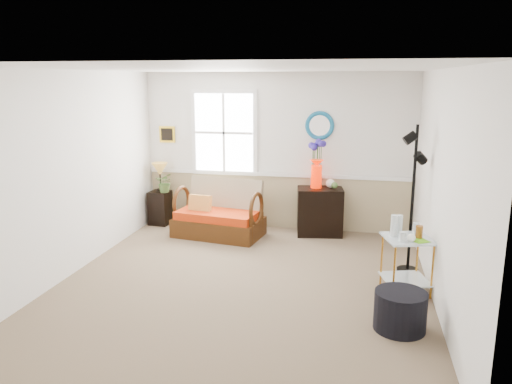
% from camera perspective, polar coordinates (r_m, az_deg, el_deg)
% --- Properties ---
extents(floor, '(4.50, 5.00, 0.01)m').
position_cam_1_polar(floor, '(6.31, -1.50, -10.38)').
color(floor, brown).
rests_on(floor, ground).
extents(ceiling, '(4.50, 5.00, 0.01)m').
position_cam_1_polar(ceiling, '(5.81, -1.65, 13.94)').
color(ceiling, white).
rests_on(ceiling, walls).
extents(walls, '(4.51, 5.01, 2.60)m').
position_cam_1_polar(walls, '(5.92, -1.57, 1.26)').
color(walls, white).
rests_on(walls, floor).
extents(wainscot, '(4.46, 0.02, 0.90)m').
position_cam_1_polar(wainscot, '(8.49, 2.32, -1.09)').
color(wainscot, tan).
rests_on(wainscot, walls).
extents(chair_rail, '(4.46, 0.04, 0.06)m').
position_cam_1_polar(chair_rail, '(8.38, 2.34, 2.02)').
color(chair_rail, white).
rests_on(chair_rail, walls).
extents(window, '(1.14, 0.06, 1.44)m').
position_cam_1_polar(window, '(8.47, -3.68, 6.77)').
color(window, white).
rests_on(window, walls).
extents(picture, '(0.28, 0.03, 0.28)m').
position_cam_1_polar(picture, '(8.81, -10.11, 6.51)').
color(picture, gold).
rests_on(picture, walls).
extents(mirror, '(0.47, 0.07, 0.47)m').
position_cam_1_polar(mirror, '(8.19, 7.29, 7.54)').
color(mirror, teal).
rests_on(mirror, walls).
extents(loveseat, '(1.48, 0.98, 0.90)m').
position_cam_1_polar(loveseat, '(8.03, -4.32, -1.93)').
color(loveseat, '#492409').
rests_on(loveseat, floor).
extents(throw_pillow, '(0.38, 0.14, 0.37)m').
position_cam_1_polar(throw_pillow, '(8.08, -6.42, -1.66)').
color(throw_pillow, orange).
rests_on(throw_pillow, loveseat).
extents(lamp_stand, '(0.36, 0.36, 0.59)m').
position_cam_1_polar(lamp_stand, '(8.86, -10.89, -1.77)').
color(lamp_stand, black).
rests_on(lamp_stand, floor).
extents(table_lamp, '(0.32, 0.32, 0.49)m').
position_cam_1_polar(table_lamp, '(8.76, -10.90, 1.70)').
color(table_lamp, '#B98531').
rests_on(table_lamp, lamp_stand).
extents(potted_plant, '(0.35, 0.38, 0.27)m').
position_cam_1_polar(potted_plant, '(8.67, -10.33, 0.84)').
color(potted_plant, '#47682E').
rests_on(potted_plant, lamp_stand).
extents(cabinet, '(0.78, 0.57, 0.77)m').
position_cam_1_polar(cabinet, '(8.16, 7.29, -2.22)').
color(cabinet, black).
rests_on(cabinet, floor).
extents(flower_vase, '(0.26, 0.26, 0.76)m').
position_cam_1_polar(flower_vase, '(8.03, 6.95, 3.16)').
color(flower_vase, '#F11C00').
rests_on(flower_vase, cabinet).
extents(side_table, '(0.65, 0.65, 0.67)m').
position_cam_1_polar(side_table, '(6.22, 16.78, -7.97)').
color(side_table, '#B97C22').
rests_on(side_table, floor).
extents(tabletop_items, '(0.59, 0.59, 0.26)m').
position_cam_1_polar(tabletop_items, '(6.08, 17.06, -3.86)').
color(tabletop_items, silver).
rests_on(tabletop_items, side_table).
extents(floor_lamp, '(0.34, 0.34, 1.93)m').
position_cam_1_polar(floor_lamp, '(6.70, 17.44, -0.89)').
color(floor_lamp, black).
rests_on(floor_lamp, floor).
extents(ottoman, '(0.64, 0.64, 0.40)m').
position_cam_1_polar(ottoman, '(5.37, 16.15, -12.90)').
color(ottoman, black).
rests_on(ottoman, floor).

